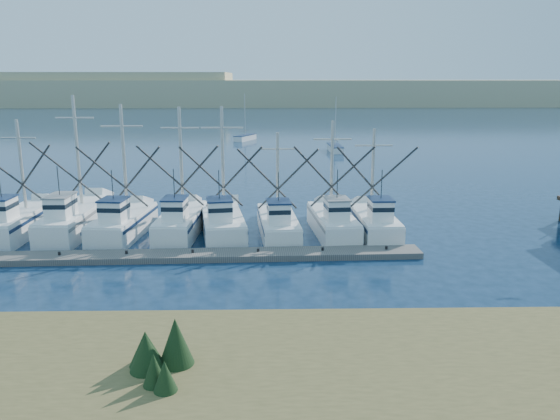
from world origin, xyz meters
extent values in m
plane|color=#0C2237|center=(0.00, 0.00, 0.00)|extent=(500.00, 500.00, 0.00)
cube|color=#4C422D|center=(-8.00, -10.00, 0.80)|extent=(40.00, 10.00, 1.60)
cube|color=slate|center=(-8.80, 6.50, 0.19)|extent=(28.21, 2.84, 0.38)
cube|color=tan|center=(0.00, 210.00, 5.00)|extent=(360.00, 60.00, 10.00)
cube|color=white|center=(-21.53, 11.64, 0.82)|extent=(2.23, 7.83, 1.63)
cube|color=white|center=(-21.53, 9.64, 2.38)|extent=(1.28, 1.91, 1.50)
cylinder|color=#B7B2A8|center=(-21.53, 12.98, 4.81)|extent=(0.22, 0.22, 6.36)
cube|color=white|center=(-17.91, 12.46, 0.84)|extent=(2.54, 9.47, 1.68)
cube|color=white|center=(-17.91, 10.04, 2.43)|extent=(1.44, 2.32, 1.50)
cylinder|color=#B7B2A8|center=(-17.91, 14.08, 5.64)|extent=(0.22, 0.22, 7.92)
cube|color=white|center=(-14.29, 11.59, 0.75)|extent=(3.34, 7.92, 1.50)
cube|color=white|center=(-14.29, 9.62, 2.25)|extent=(1.69, 2.02, 1.50)
cylinder|color=#B7B2A8|center=(-14.29, 12.90, 5.27)|extent=(0.22, 0.22, 7.54)
cube|color=white|center=(-10.30, 11.63, 0.77)|extent=(2.77, 7.88, 1.54)
cube|color=white|center=(-10.30, 9.63, 2.29)|extent=(1.49, 1.96, 1.50)
cylinder|color=#B7B2A8|center=(-10.30, 12.96, 5.20)|extent=(0.22, 0.22, 7.31)
cube|color=white|center=(-7.38, 11.72, 0.73)|extent=(3.84, 8.27, 1.46)
cube|color=white|center=(-7.38, 9.68, 2.21)|extent=(1.83, 2.15, 1.50)
cylinder|color=#B7B2A8|center=(-7.38, 13.07, 5.16)|extent=(0.22, 0.22, 7.41)
cube|color=white|center=(-3.48, 11.63, 0.65)|extent=(3.06, 7.95, 1.30)
cube|color=white|center=(-3.48, 9.63, 2.05)|extent=(1.57, 2.00, 1.50)
cylinder|color=#B7B2A8|center=(-3.48, 12.95, 4.18)|extent=(0.22, 0.22, 5.75)
cube|color=white|center=(0.37, 11.54, 0.74)|extent=(3.10, 7.79, 1.48)
cube|color=white|center=(0.37, 9.59, 2.23)|extent=(1.58, 1.97, 1.50)
cylinder|color=#B7B2A8|center=(0.37, 12.84, 4.67)|extent=(0.22, 0.22, 6.39)
cube|color=white|center=(3.28, 11.45, 0.73)|extent=(2.59, 7.47, 1.45)
cube|color=white|center=(3.28, 9.55, 2.20)|extent=(1.44, 1.84, 1.50)
cylinder|color=#B7B2A8|center=(3.28, 12.71, 4.39)|extent=(0.22, 0.22, 5.88)
cube|color=white|center=(5.94, 56.31, 0.45)|extent=(1.85, 6.54, 0.90)
cylinder|color=#B7B2A8|center=(5.94, 56.61, 4.50)|extent=(0.12, 0.12, 7.20)
cube|color=white|center=(-8.23, 71.83, 0.45)|extent=(3.94, 5.93, 0.90)
cylinder|color=#B7B2A8|center=(-8.23, 72.13, 4.50)|extent=(0.12, 0.12, 7.20)
camera|label=1|loc=(-4.16, -25.40, 10.76)|focal=35.00mm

